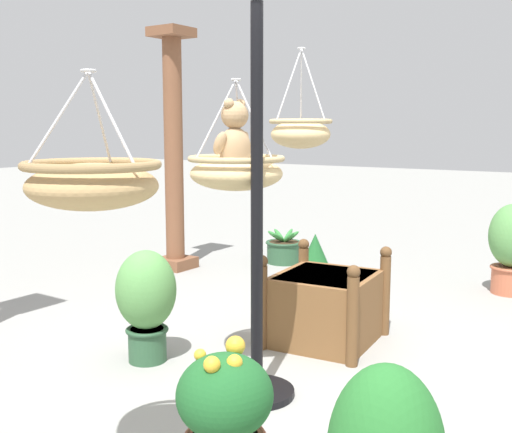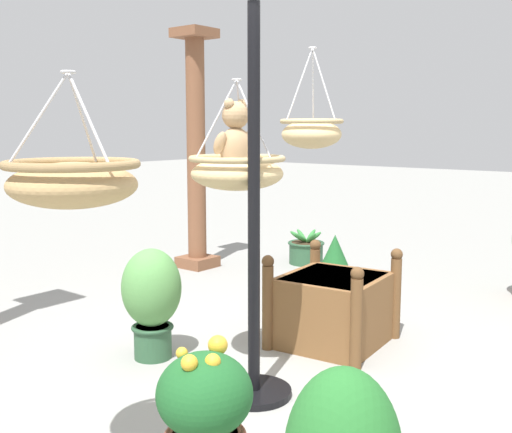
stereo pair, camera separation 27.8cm
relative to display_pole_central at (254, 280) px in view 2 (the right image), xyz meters
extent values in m
plane|color=gray|center=(0.19, 0.04, -0.69)|extent=(40.00, 40.00, 0.00)
cylinder|color=black|center=(0.00, 0.00, 0.42)|extent=(0.07, 0.07, 2.22)
cylinder|color=black|center=(0.00, 0.00, -0.67)|extent=(0.44, 0.44, 0.04)
ellipsoid|color=tan|center=(0.15, 0.25, 0.59)|extent=(0.56, 0.56, 0.20)
torus|color=tan|center=(0.15, 0.25, 0.68)|extent=(0.58, 0.58, 0.04)
ellipsoid|color=silver|center=(0.15, 0.25, 0.61)|extent=(0.49, 0.49, 0.16)
cylinder|color=#B7B7BC|center=(0.26, 0.31, 0.91)|extent=(0.24, 0.14, 0.47)
cylinder|color=#B7B7BC|center=(0.04, 0.31, 0.91)|extent=(0.24, 0.14, 0.47)
cylinder|color=#B7B7BC|center=(0.15, 0.12, 0.91)|extent=(0.01, 0.27, 0.47)
torus|color=#B7B7BC|center=(0.15, 0.25, 1.14)|extent=(0.06, 0.06, 0.01)
ellipsoid|color=tan|center=(0.15, 0.26, 0.74)|extent=(0.21, 0.18, 0.25)
sphere|color=tan|center=(0.15, 0.26, 0.94)|extent=(0.21, 0.21, 0.16)
ellipsoid|color=tan|center=(0.15, 0.32, 0.92)|extent=(0.09, 0.08, 0.05)
sphere|color=black|center=(0.15, 0.34, 0.93)|extent=(0.02, 0.02, 0.02)
sphere|color=tan|center=(0.09, 0.26, 1.00)|extent=(0.06, 0.06, 0.06)
sphere|color=tan|center=(0.21, 0.26, 1.00)|extent=(0.06, 0.06, 0.06)
ellipsoid|color=tan|center=(0.04, 0.29, 0.77)|extent=(0.07, 0.12, 0.16)
ellipsoid|color=tan|center=(0.26, 0.29, 0.77)|extent=(0.07, 0.12, 0.16)
ellipsoid|color=tan|center=(0.09, 0.35, 0.65)|extent=(0.08, 0.14, 0.08)
ellipsoid|color=tan|center=(0.21, 0.35, 0.65)|extent=(0.08, 0.14, 0.08)
ellipsoid|color=tan|center=(-1.21, -0.04, 0.63)|extent=(0.51, 0.51, 0.18)
torus|color=#97794E|center=(-1.21, -0.04, 0.72)|extent=(0.54, 0.54, 0.04)
cylinder|color=#B7B7BC|center=(-1.11, 0.02, 0.90)|extent=(0.22, 0.13, 0.37)
cylinder|color=#B7B7BC|center=(-1.31, 0.02, 0.90)|extent=(0.22, 0.13, 0.37)
cylinder|color=#B7B7BC|center=(-1.21, -0.16, 0.90)|extent=(0.01, 0.25, 0.37)
torus|color=#B7B7BC|center=(-1.21, -0.04, 1.08)|extent=(0.06, 0.06, 0.01)
ellipsoid|color=tan|center=(1.25, 0.45, 0.81)|extent=(0.45, 0.45, 0.22)
torus|color=tan|center=(1.25, 0.45, 0.91)|extent=(0.48, 0.48, 0.04)
ellipsoid|color=silver|center=(1.25, 0.45, 0.83)|extent=(0.40, 0.40, 0.18)
cylinder|color=#B7B7BC|center=(1.34, 0.50, 1.18)|extent=(0.20, 0.12, 0.54)
cylinder|color=#B7B7BC|center=(1.16, 0.50, 1.18)|extent=(0.20, 0.12, 0.54)
cylinder|color=#B7B7BC|center=(1.25, 0.34, 1.18)|extent=(0.01, 0.22, 0.54)
torus|color=#B7B7BC|center=(1.25, 0.45, 1.45)|extent=(0.06, 0.06, 0.01)
cylinder|color=brown|center=(2.23, 2.61, 0.56)|extent=(0.20, 0.20, 2.51)
cube|color=brown|center=(2.23, 2.61, -0.63)|extent=(0.37, 0.37, 0.12)
cube|color=brown|center=(2.23, 2.61, 1.87)|extent=(0.39, 0.39, 0.10)
cube|color=brown|center=(1.05, 0.11, -0.44)|extent=(0.78, 0.74, 0.50)
cube|color=#382819|center=(1.05, 0.11, -0.22)|extent=(0.69, 0.65, 0.06)
cylinder|color=brown|center=(0.66, 0.40, -0.39)|extent=(0.08, 0.08, 0.60)
cylinder|color=brown|center=(1.37, 0.48, -0.39)|extent=(0.08, 0.08, 0.60)
cylinder|color=brown|center=(0.73, -0.26, -0.39)|extent=(0.08, 0.08, 0.60)
cylinder|color=brown|center=(1.44, -0.19, -0.39)|extent=(0.08, 0.08, 0.60)
sphere|color=brown|center=(0.66, 0.40, -0.06)|extent=(0.09, 0.09, 0.09)
sphere|color=brown|center=(1.37, 0.48, -0.06)|extent=(0.09, 0.09, 0.09)
sphere|color=brown|center=(0.73, -0.26, -0.06)|extent=(0.09, 0.09, 0.09)
sphere|color=brown|center=(1.44, -0.19, -0.06)|extent=(0.09, 0.09, 0.09)
cylinder|color=#2D5638|center=(3.14, 1.76, -0.57)|extent=(0.39, 0.39, 0.25)
torus|color=#294E32|center=(3.14, 1.76, -0.45)|extent=(0.42, 0.42, 0.03)
cylinder|color=#382819|center=(3.14, 1.76, -0.46)|extent=(0.34, 0.34, 0.03)
ellipsoid|color=#38843D|center=(3.23, 1.75, -0.38)|extent=(0.21, 0.06, 0.17)
ellipsoid|color=#38843D|center=(3.18, 1.84, -0.38)|extent=(0.12, 0.21, 0.16)
ellipsoid|color=#38843D|center=(3.09, 1.83, -0.38)|extent=(0.16, 0.20, 0.16)
ellipsoid|color=#38843D|center=(3.05, 1.77, -0.37)|extent=(0.22, 0.08, 0.15)
ellipsoid|color=#38843D|center=(3.11, 1.68, -0.38)|extent=(0.12, 0.21, 0.17)
ellipsoid|color=#38843D|center=(3.17, 1.68, -0.38)|extent=(0.12, 0.21, 0.17)
ellipsoid|color=#1E5B28|center=(-0.85, -0.41, -0.27)|extent=(0.42, 0.42, 0.36)
sphere|color=gold|center=(-0.73, -0.38, -0.09)|extent=(0.09, 0.09, 0.09)
sphere|color=gold|center=(-0.85, -0.28, -0.11)|extent=(0.05, 0.05, 0.05)
sphere|color=gold|center=(-0.95, -0.42, -0.09)|extent=(0.07, 0.07, 0.07)
sphere|color=gold|center=(-0.86, -0.47, -0.10)|extent=(0.07, 0.07, 0.07)
cylinder|color=#2D5638|center=(0.04, 0.91, -0.58)|extent=(0.25, 0.25, 0.22)
torus|color=#294E32|center=(0.04, 0.91, -0.48)|extent=(0.29, 0.29, 0.03)
cylinder|color=#382819|center=(0.04, 0.91, -0.48)|extent=(0.22, 0.22, 0.03)
ellipsoid|color=#56934C|center=(0.04, 0.91, -0.20)|extent=(0.40, 0.40, 0.53)
cylinder|color=#2D5638|center=(2.69, 1.10, -0.61)|extent=(0.24, 0.24, 0.17)
torus|color=#294E32|center=(2.69, 1.10, -0.53)|extent=(0.28, 0.28, 0.03)
cylinder|color=#382819|center=(2.69, 1.10, -0.54)|extent=(0.21, 0.21, 0.03)
cone|color=#1E5B28|center=(2.69, 1.10, -0.37)|extent=(0.27, 0.27, 0.30)
camera|label=1|loc=(-2.83, -1.93, 0.86)|focal=43.28mm
camera|label=2|loc=(-2.67, -2.15, 0.86)|focal=43.28mm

